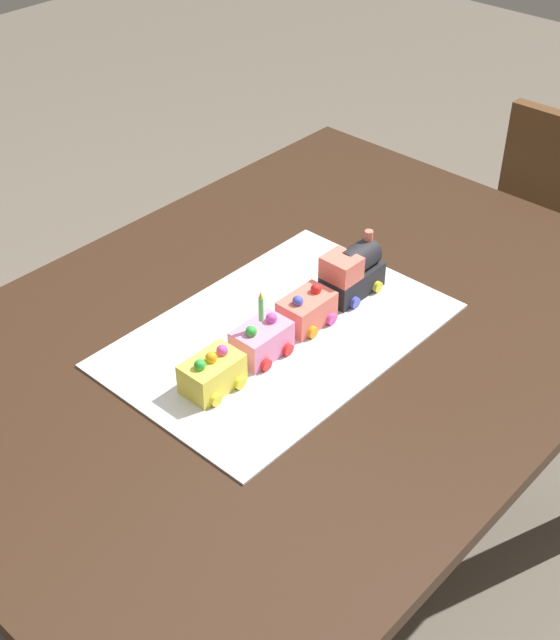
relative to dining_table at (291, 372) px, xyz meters
The scene contains 8 objects.
ground_plane 0.63m from the dining_table, ahead, with size 8.00×8.00×0.00m, color #6B6054.
dining_table is the anchor object (origin of this frame).
cake_board 0.11m from the dining_table, ahead, with size 0.60×0.40×0.00m, color silver.
cake_locomotive 0.22m from the dining_table, behind, with size 0.14×0.08×0.12m.
cake_car_caboose_coral 0.14m from the dining_table, 150.50° to the left, with size 0.10×0.08×0.07m.
cake_car_tanker_bubblegum 0.17m from the dining_table, ahead, with size 0.10×0.08×0.07m.
cake_car_gondola_lemon 0.25m from the dining_table, ahead, with size 0.10×0.08×0.07m.
birthday_candle 0.23m from the dining_table, ahead, with size 0.01×0.01×0.06m.
Camera 1 is at (0.93, 0.82, 1.70)m, focal length 48.80 mm.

